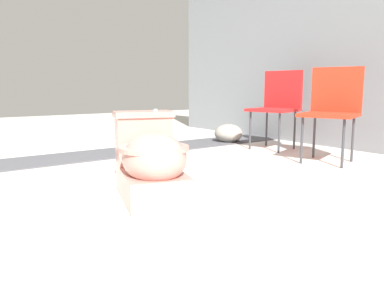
% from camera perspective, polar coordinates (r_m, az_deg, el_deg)
% --- Properties ---
extents(ground_plane, '(14.00, 14.00, 0.00)m').
position_cam_1_polar(ground_plane, '(2.37, -13.26, -7.63)').
color(ground_plane, beige).
extents(gravel_strip, '(0.56, 8.00, 0.01)m').
position_cam_1_polar(gravel_strip, '(3.76, -14.21, -1.58)').
color(gravel_strip, '#4C4C51').
rests_on(gravel_strip, ground).
extents(toilet, '(0.71, 0.55, 0.52)m').
position_cam_1_polar(toilet, '(2.21, -6.27, -2.74)').
color(toilet, tan).
rests_on(toilet, ground).
extents(folding_chair_left, '(0.52, 0.52, 0.83)m').
position_cam_1_polar(folding_chair_left, '(4.14, 12.97, 6.43)').
color(folding_chair_left, red).
rests_on(folding_chair_left, ground).
extents(folding_chair_middle, '(0.56, 0.56, 0.83)m').
position_cam_1_polar(folding_chair_middle, '(3.54, 20.65, 5.77)').
color(folding_chair_middle, red).
rests_on(folding_chair_middle, ground).
extents(boulder_near, '(0.34, 0.37, 0.17)m').
position_cam_1_polar(boulder_near, '(3.75, -9.14, -0.25)').
color(boulder_near, '#B7B2AD').
rests_on(boulder_near, ground).
extents(boulder_far, '(0.43, 0.42, 0.22)m').
position_cam_1_polar(boulder_far, '(4.51, 5.57, 1.64)').
color(boulder_far, gray).
rests_on(boulder_far, ground).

